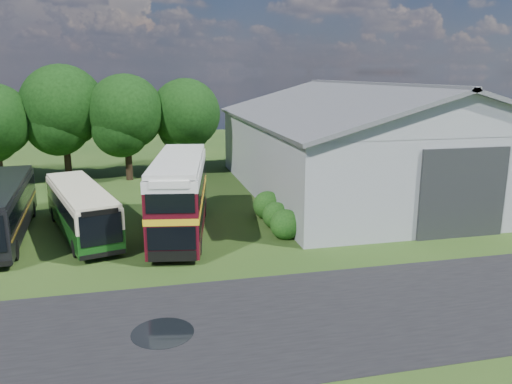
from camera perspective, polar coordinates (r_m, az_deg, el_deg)
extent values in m
plane|color=#1E3C13|center=(21.19, -6.88, -11.41)|extent=(120.00, 120.00, 0.00)
cube|color=black|center=(19.06, 3.45, -14.33)|extent=(60.00, 8.00, 0.02)
cylinder|color=black|center=(18.43, -10.62, -15.59)|extent=(2.20, 2.20, 0.01)
cube|color=gray|center=(39.47, 12.50, 4.23)|extent=(18.00, 24.00, 5.50)
cube|color=#2D3033|center=(29.28, 22.58, -0.16)|extent=(5.20, 0.18, 5.00)
cylinder|color=black|center=(44.93, -20.73, 3.54)|extent=(0.56, 0.56, 3.60)
sphere|color=black|center=(44.45, -21.20, 9.13)|extent=(6.80, 6.80, 6.80)
cylinder|color=black|center=(43.56, -14.35, 3.52)|extent=(0.56, 0.56, 3.31)
sphere|color=black|center=(43.08, -14.66, 8.82)|extent=(6.26, 6.26, 6.26)
cylinder|color=black|center=(44.52, -7.87, 3.92)|extent=(0.56, 0.56, 3.17)
sphere|color=black|center=(44.05, -8.04, 8.90)|extent=(5.98, 5.98, 5.98)
sphere|color=#194714|center=(27.70, 3.36, -5.25)|extent=(1.70, 1.70, 1.70)
sphere|color=#194714|center=(29.52, 2.27, -4.04)|extent=(1.60, 1.60, 1.60)
sphere|color=#194714|center=(31.37, 1.31, -2.97)|extent=(1.80, 1.80, 1.80)
cube|color=#103C11|center=(29.46, -19.37, -1.80)|extent=(5.03, 10.19, 2.47)
cube|color=#450914|center=(28.07, -8.70, -0.14)|extent=(4.21, 10.51, 4.09)
cube|color=black|center=(30.56, -27.26, -1.67)|extent=(3.51, 11.30, 2.77)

